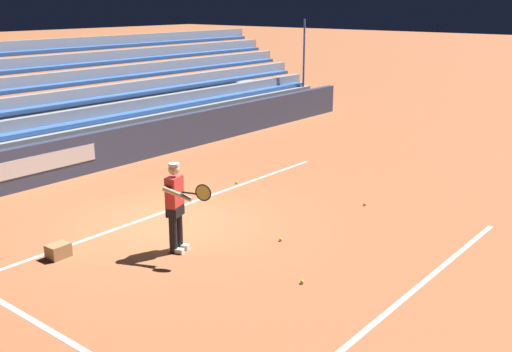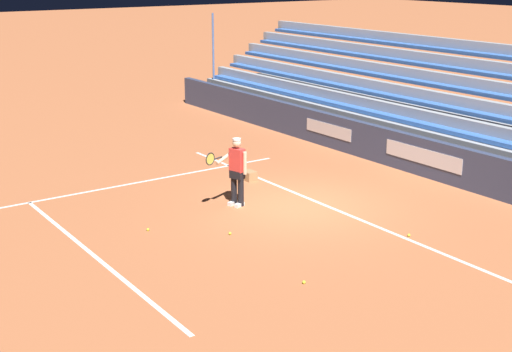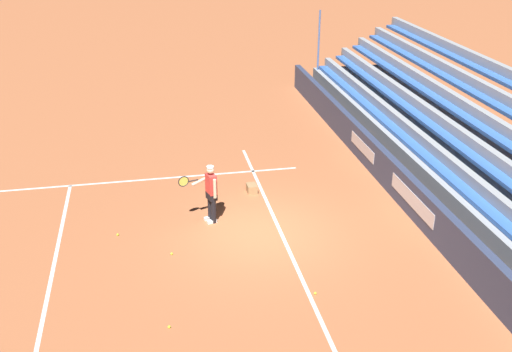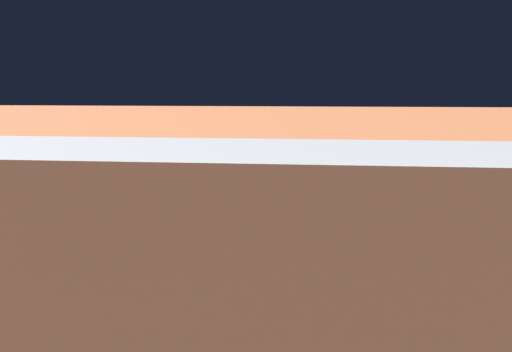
{
  "view_description": "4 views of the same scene",
  "coord_description": "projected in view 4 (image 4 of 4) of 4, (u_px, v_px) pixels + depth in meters",
  "views": [
    {
      "loc": [
        8.16,
        9.09,
        4.56
      ],
      "look_at": [
        -0.71,
        1.88,
        1.21
      ],
      "focal_mm": 42.0,
      "sensor_mm": 36.0,
      "label": 1
    },
    {
      "loc": [
        -13.15,
        10.55,
        5.79
      ],
      "look_at": [
        0.76,
        0.85,
        0.73
      ],
      "focal_mm": 50.0,
      "sensor_mm": 36.0,
      "label": 2
    },
    {
      "loc": [
        -14.07,
        2.89,
        8.39
      ],
      "look_at": [
        1.53,
        -0.11,
        1.03
      ],
      "focal_mm": 42.0,
      "sensor_mm": 36.0,
      "label": 3
    },
    {
      "loc": [
        1.39,
        -9.56,
        3.42
      ],
      "look_at": [
        0.21,
        1.51,
        1.43
      ],
      "focal_mm": 35.0,
      "sensor_mm": 36.0,
      "label": 4
    }
  ],
  "objects": [
    {
      "name": "ground_plane",
      "position": [
        238.0,
        258.0,
        10.11
      ],
      "size": [
        160.0,
        160.0,
        0.0
      ],
      "primitive_type": "plane",
      "color": "#B7663D"
    },
    {
      "name": "court_baseline_white",
      "position": [
        234.0,
        267.0,
        9.62
      ],
      "size": [
        12.0,
        0.1,
        0.01
      ],
      "primitive_type": "cube",
      "color": "white",
      "rests_on": "ground"
    },
    {
      "name": "court_sideline_white",
      "position": [
        408.0,
        214.0,
        13.59
      ],
      "size": [
        0.1,
        12.0,
        0.01
      ],
      "primitive_type": "cube",
      "color": "white",
      "rests_on": "ground"
    },
    {
      "name": "court_service_line_white",
      "position": [
        263.0,
        199.0,
        15.49
      ],
      "size": [
        8.22,
        0.1,
        0.01
      ],
      "primitive_type": "cube",
      "color": "white",
      "rests_on": "ground"
    },
    {
      "name": "back_wall_sponsor_board",
      "position": [
        182.0,
        345.0,
        5.62
      ],
      "size": [
        27.21,
        0.25,
        1.1
      ],
      "color": "#384260",
      "rests_on": "ground"
    },
    {
      "name": "tennis_player",
      "position": [
        288.0,
        202.0,
        11.13
      ],
      "size": [
        0.58,
        1.07,
        1.71
      ],
      "color": "black",
      "rests_on": "ground"
    },
    {
      "name": "ball_box_cardboard",
      "position": [
        367.0,
        260.0,
        9.65
      ],
      "size": [
        0.41,
        0.31,
        0.26
      ],
      "primitive_type": "cube",
      "rotation": [
        0.0,
        0.0,
        0.04
      ],
      "color": "#A87F51",
      "rests_on": "ground"
    },
    {
      "name": "tennis_ball_midcourt",
      "position": [
        226.0,
        222.0,
        12.66
      ],
      "size": [
        0.07,
        0.07,
        0.07
      ],
      "primitive_type": "sphere",
      "color": "#CCE533",
      "rests_on": "ground"
    },
    {
      "name": "tennis_ball_toward_net",
      "position": [
        81.0,
        262.0,
        9.79
      ],
      "size": [
        0.07,
        0.07,
        0.07
      ],
      "primitive_type": "sphere",
      "color": "#CCE533",
      "rests_on": "ground"
    },
    {
      "name": "tennis_ball_on_baseline",
      "position": [
        119.0,
        217.0,
        13.2
      ],
      "size": [
        0.07,
        0.07,
        0.07
      ],
      "primitive_type": "sphere",
      "color": "#CCE533",
      "rests_on": "ground"
    },
    {
      "name": "tennis_ball_near_player",
      "position": [
        279.0,
        210.0,
        13.89
      ],
      "size": [
        0.07,
        0.07,
        0.07
      ],
      "primitive_type": "sphere",
      "color": "#CCE533",
      "rests_on": "ground"
    }
  ]
}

